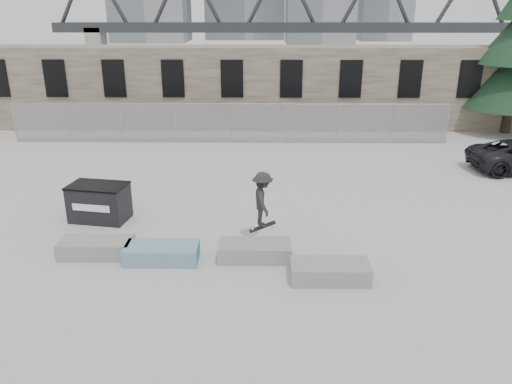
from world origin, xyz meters
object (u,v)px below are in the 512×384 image
dumpster (99,202)px  skateboarder (263,200)px  planter_center_left (162,252)px  planter_far_left (96,247)px  planter_center_right (255,250)px  planter_offset (330,271)px

dumpster → skateboarder: (5.31, -1.83, 0.83)m
planter_center_left → skateboarder: skateboarder is taller
planter_far_left → skateboarder: skateboarder is taller
planter_far_left → planter_center_left: bearing=-9.3°
planter_far_left → planter_center_right: bearing=-1.8°
planter_center_left → dumpster: (-2.55, 2.81, 0.36)m
planter_center_left → planter_offset: same height
planter_far_left → planter_center_left: 1.93m
planter_far_left → planter_center_right: size_ratio=1.00×
planter_far_left → skateboarder: size_ratio=1.11×
dumpster → skateboarder: size_ratio=1.11×
planter_far_left → planter_offset: size_ratio=1.00×
planter_far_left → dumpster: 2.60m
planter_far_left → dumpster: bearing=104.6°
planter_far_left → planter_offset: same height
skateboarder → planter_center_left: bearing=99.7°
planter_center_left → planter_offset: 4.59m
planter_center_right → planter_offset: (1.93, -1.13, 0.00)m
skateboarder → dumpster: bearing=61.3°
planter_offset → skateboarder: skateboarder is taller
planter_center_left → skateboarder: size_ratio=1.11×
skateboarder → planter_offset: bearing=-148.0°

